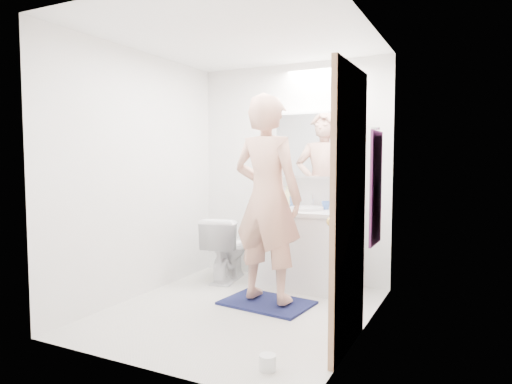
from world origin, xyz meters
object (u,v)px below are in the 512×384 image
Objects in this scene: toilet at (227,248)px; medicine_cabinet at (315,145)px; person at (267,198)px; toilet_paper_roll at (268,362)px; toothbrush_cup at (326,205)px; vanity_cabinet at (305,251)px; soap_bottle_a at (287,197)px; soap_bottle_b at (291,199)px.

medicine_cabinet is at bearing -170.91° from toilet.
toilet_paper_roll is at bearing 121.55° from person.
medicine_cabinet is at bearing -93.25° from person.
toothbrush_cup reaches higher than toilet.
soap_bottle_a is at bearing 151.01° from vanity_cabinet.
person reaches higher than soap_bottle_b.
toilet_paper_roll is (0.67, -2.06, -0.86)m from soap_bottle_b.
toilet_paper_roll is (0.56, -1.19, -0.94)m from person.
vanity_cabinet is 0.92m from person.
soap_bottle_a is (-0.30, -0.06, -0.56)m from medicine_cabinet.
soap_bottle_a is (0.62, 0.27, 0.58)m from toilet.
toilet is 0.91m from soap_bottle_b.
soap_bottle_b is at bearing -173.44° from medicine_cabinet.
soap_bottle_b is at bearing -76.45° from person.
person is (0.77, -0.57, 0.64)m from toilet.
soap_bottle_b is at bearing 177.15° from toothbrush_cup.
toilet is 1.15m from person.
toilet is at bearing -155.77° from soap_bottle_b.
medicine_cabinet is at bearing 160.37° from toothbrush_cup.
toilet is at bearing -160.48° from medicine_cabinet.
person reaches higher than toilet_paper_roll.
person reaches higher than medicine_cabinet.
soap_bottle_a is 0.06m from soap_bottle_b.
vanity_cabinet is at bearing 176.95° from toilet.
toilet is 2.99× the size of soap_bottle_a.
vanity_cabinet reaches higher than toilet_paper_roll.
toilet is at bearing -165.41° from toothbrush_cup.
toilet_paper_roll is (0.27, -2.04, -0.81)m from toothbrush_cup.
vanity_cabinet is 0.53m from toothbrush_cup.
vanity_cabinet is 1.13m from medicine_cabinet.
toilet is 6.49× the size of toilet_paper_roll.
toilet_paper_roll is at bearing -71.87° from soap_bottle_b.
medicine_cabinet is at bearing 82.28° from vanity_cabinet.
medicine_cabinet reaches higher than soap_bottle_b.
vanity_cabinet is 0.90m from toilet.
person is (-0.12, -0.69, 0.60)m from vanity_cabinet.
person is at bearing -79.90° from soap_bottle_a.
vanity_cabinet is 0.48× the size of person.
toilet reaches higher than toilet_paper_roll.
toilet is (-0.89, -0.11, -0.03)m from vanity_cabinet.
vanity_cabinet is at bearing -37.74° from soap_bottle_b.
soap_bottle_a reaches higher than soap_bottle_b.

